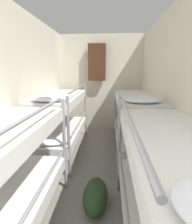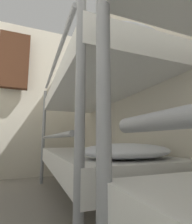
{
  "view_description": "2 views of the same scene",
  "coord_description": "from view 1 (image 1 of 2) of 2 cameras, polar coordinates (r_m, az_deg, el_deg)",
  "views": [
    {
      "loc": [
        0.22,
        0.29,
        1.63
      ],
      "look_at": [
        0.03,
        2.76,
        1.03
      ],
      "focal_mm": 28.0,
      "sensor_mm": 36.0,
      "label": 1
    },
    {
      "loc": [
        0.17,
        1.97,
        0.58
      ],
      "look_at": [
        0.64,
        3.18,
        0.79
      ],
      "focal_mm": 28.0,
      "sensor_mm": 36.0,
      "label": 2
    }
  ],
  "objects": [
    {
      "name": "bunk_stack_right_far",
      "position": [
        3.39,
        12.48,
        -1.87
      ],
      "size": [
        0.72,
        1.89,
        1.31
      ],
      "color": "gray",
      "rests_on": "ground_plane"
    },
    {
      "name": "wall_right",
      "position": [
        2.39,
        25.75,
        3.22
      ],
      "size": [
        0.06,
        5.08,
        2.51
      ],
      "color": "beige",
      "rests_on": "ground_plane"
    },
    {
      "name": "wall_back",
      "position": [
        4.72,
        1.72,
        9.03
      ],
      "size": [
        2.24,
        0.06,
        2.51
      ],
      "color": "beige",
      "rests_on": "ground_plane"
    },
    {
      "name": "bunk_stack_right_near",
      "position": [
        1.53,
        24.04,
        -23.19
      ],
      "size": [
        0.72,
        1.89,
        1.31
      ],
      "color": "gray",
      "rests_on": "ground_plane"
    },
    {
      "name": "hanging_coat",
      "position": [
        4.57,
        0.3,
        15.86
      ],
      "size": [
        0.44,
        0.12,
        0.9
      ],
      "color": "#472819"
    },
    {
      "name": "bunk_stack_left_far",
      "position": [
        3.48,
        -11.23,
        -1.4
      ],
      "size": [
        0.72,
        1.89,
        1.31
      ],
      "color": "gray",
      "rests_on": "ground_plane"
    },
    {
      "name": "duffel_bag",
      "position": [
        2.34,
        -0.2,
        -25.66
      ],
      "size": [
        0.3,
        0.61,
        0.3
      ],
      "color": "#23381E",
      "rests_on": "ground_plane"
    },
    {
      "name": "wall_left",
      "position": [
        2.58,
        -26.32,
        3.86
      ],
      "size": [
        0.06,
        5.08,
        2.51
      ],
      "color": "beige",
      "rests_on": "ground_plane"
    }
  ]
}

